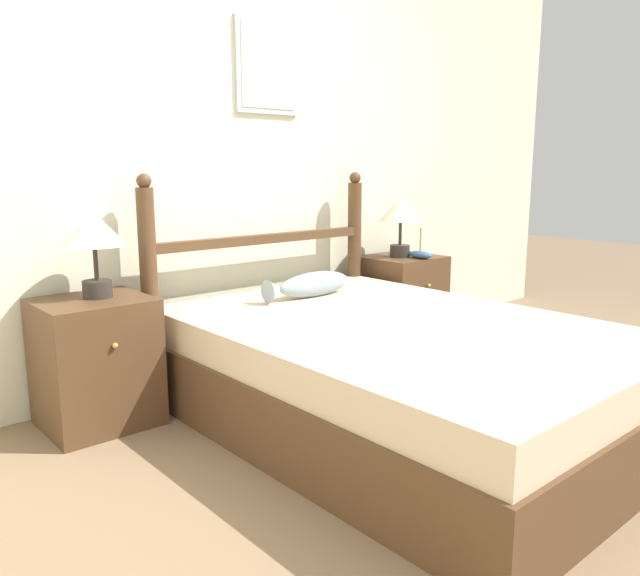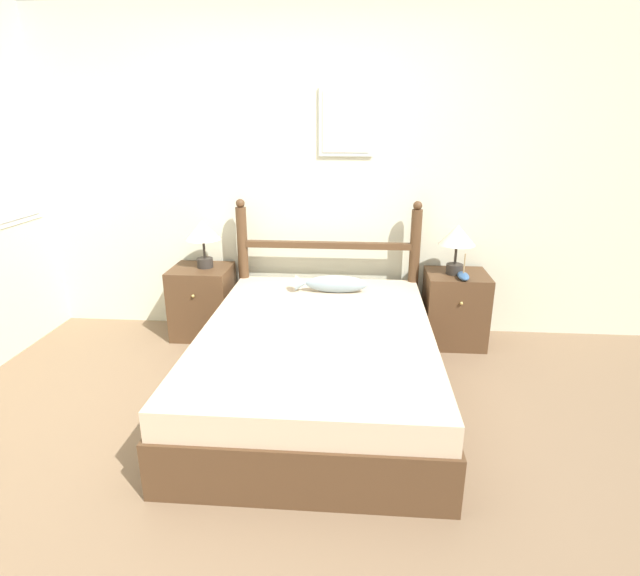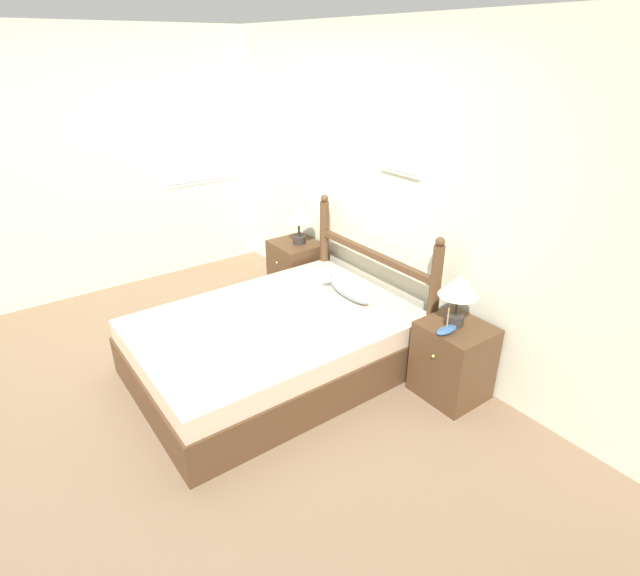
{
  "view_description": "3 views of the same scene",
  "coord_description": "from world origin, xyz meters",
  "px_view_note": "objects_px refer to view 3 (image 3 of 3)",
  "views": [
    {
      "loc": [
        -1.78,
        -1.22,
        1.15
      ],
      "look_at": [
        0.22,
        1.07,
        0.56
      ],
      "focal_mm": 35.0,
      "sensor_mm": 36.0,
      "label": 1
    },
    {
      "loc": [
        0.49,
        -2.31,
        1.71
      ],
      "look_at": [
        0.23,
        1.01,
        0.58
      ],
      "focal_mm": 28.0,
      "sensor_mm": 36.0,
      "label": 2
    },
    {
      "loc": [
        3.13,
        -1.11,
        2.35
      ],
      "look_at": [
        0.17,
        1.06,
        0.56
      ],
      "focal_mm": 28.0,
      "sensor_mm": 36.0,
      "label": 3
    }
  ],
  "objects_px": {
    "nightstand_left": "(296,269)",
    "model_boat": "(446,330)",
    "nightstand_right": "(453,360)",
    "table_lamp_right": "(459,289)",
    "fish_pillow": "(347,290)",
    "bed": "(275,345)",
    "table_lamp_left": "(299,216)"
  },
  "relations": [
    {
      "from": "nightstand_right",
      "to": "bed",
      "type": "bearing_deg",
      "value": -138.91
    },
    {
      "from": "bed",
      "to": "fish_pillow",
      "type": "xyz_separation_m",
      "value": [
        0.05,
        0.68,
        0.3
      ]
    },
    {
      "from": "table_lamp_right",
      "to": "fish_pillow",
      "type": "height_order",
      "value": "table_lamp_right"
    },
    {
      "from": "nightstand_right",
      "to": "table_lamp_left",
      "type": "height_order",
      "value": "table_lamp_left"
    },
    {
      "from": "model_boat",
      "to": "fish_pillow",
      "type": "distance_m",
      "value": 0.99
    },
    {
      "from": "bed",
      "to": "nightstand_right",
      "type": "xyz_separation_m",
      "value": [
        1.02,
        0.89,
        0.06
      ]
    },
    {
      "from": "nightstand_right",
      "to": "fish_pillow",
      "type": "distance_m",
      "value": 1.03
    },
    {
      "from": "table_lamp_right",
      "to": "model_boat",
      "type": "distance_m",
      "value": 0.29
    },
    {
      "from": "table_lamp_left",
      "to": "fish_pillow",
      "type": "distance_m",
      "value": 1.11
    },
    {
      "from": "nightstand_left",
      "to": "model_boat",
      "type": "bearing_deg",
      "value": -3.83
    },
    {
      "from": "bed",
      "to": "table_lamp_right",
      "type": "bearing_deg",
      "value": 41.82
    },
    {
      "from": "nightstand_left",
      "to": "table_lamp_left",
      "type": "height_order",
      "value": "table_lamp_left"
    },
    {
      "from": "bed",
      "to": "model_boat",
      "type": "height_order",
      "value": "model_boat"
    },
    {
      "from": "nightstand_right",
      "to": "table_lamp_right",
      "type": "distance_m",
      "value": 0.57
    },
    {
      "from": "table_lamp_left",
      "to": "table_lamp_right",
      "type": "xyz_separation_m",
      "value": [
        1.98,
        -0.02,
        0.0
      ]
    },
    {
      "from": "nightstand_right",
      "to": "table_lamp_right",
      "type": "bearing_deg",
      "value": -173.32
    },
    {
      "from": "table_lamp_right",
      "to": "fish_pillow",
      "type": "xyz_separation_m",
      "value": [
        -0.94,
        -0.21,
        -0.32
      ]
    },
    {
      "from": "nightstand_right",
      "to": "model_boat",
      "type": "relative_size",
      "value": 2.95
    },
    {
      "from": "nightstand_left",
      "to": "fish_pillow",
      "type": "relative_size",
      "value": 1.07
    },
    {
      "from": "fish_pillow",
      "to": "table_lamp_right",
      "type": "bearing_deg",
      "value": 12.49
    },
    {
      "from": "bed",
      "to": "fish_pillow",
      "type": "distance_m",
      "value": 0.74
    },
    {
      "from": "model_boat",
      "to": "table_lamp_right",
      "type": "bearing_deg",
      "value": 107.97
    },
    {
      "from": "nightstand_left",
      "to": "nightstand_right",
      "type": "distance_m",
      "value": 2.04
    },
    {
      "from": "model_boat",
      "to": "fish_pillow",
      "type": "relative_size",
      "value": 0.36
    },
    {
      "from": "nightstand_left",
      "to": "model_boat",
      "type": "xyz_separation_m",
      "value": [
        2.06,
        -0.14,
        0.31
      ]
    },
    {
      "from": "nightstand_right",
      "to": "fish_pillow",
      "type": "relative_size",
      "value": 1.07
    },
    {
      "from": "model_boat",
      "to": "table_lamp_left",
      "type": "bearing_deg",
      "value": 175.61
    },
    {
      "from": "bed",
      "to": "nightstand_right",
      "type": "height_order",
      "value": "nightstand_right"
    },
    {
      "from": "bed",
      "to": "table_lamp_left",
      "type": "height_order",
      "value": "table_lamp_left"
    },
    {
      "from": "nightstand_left",
      "to": "table_lamp_right",
      "type": "bearing_deg",
      "value": -0.1
    },
    {
      "from": "nightstand_left",
      "to": "nightstand_right",
      "type": "height_order",
      "value": "same"
    },
    {
      "from": "bed",
      "to": "table_lamp_left",
      "type": "relative_size",
      "value": 5.45
    }
  ]
}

